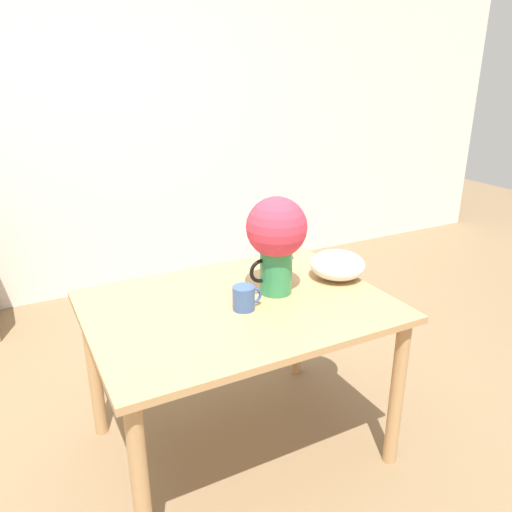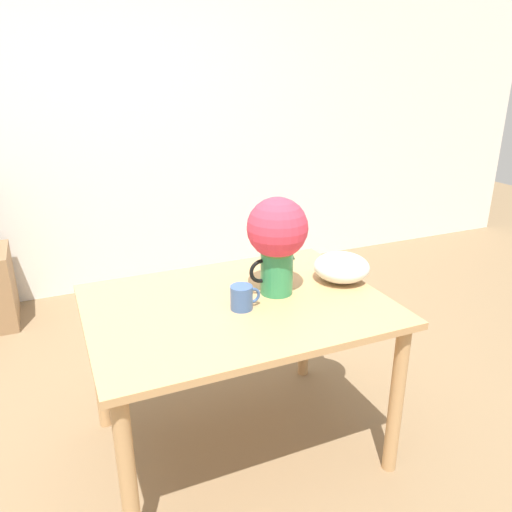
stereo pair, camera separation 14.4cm
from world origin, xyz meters
name	(u,v)px [view 1 (the left image)]	position (x,y,z in m)	size (l,w,h in m)	color
ground_plane	(198,458)	(0.00, 0.00, 0.00)	(12.00, 12.00, 0.00)	#7F6647
wall_back	(82,122)	(0.00, 2.09, 1.30)	(8.00, 0.05, 2.60)	silver
table	(238,324)	(0.21, -0.01, 0.64)	(1.23, 0.92, 0.74)	tan
flower_vase	(276,236)	(0.40, 0.01, 1.00)	(0.26, 0.26, 0.43)	#2D844C
coffee_mug	(244,298)	(0.21, -0.07, 0.79)	(0.13, 0.09, 0.10)	#385689
white_bowl	(338,265)	(0.74, 0.02, 0.80)	(0.26, 0.26, 0.13)	silver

